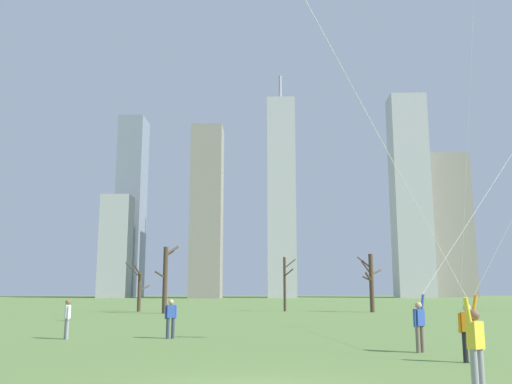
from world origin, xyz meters
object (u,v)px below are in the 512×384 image
Objects in this scene: bare_tree_right_of_center at (139,288)px; kite_flyer_foreground_right_white at (438,273)px; kite_flyer_far_back_red at (457,259)px; bare_tree_left_of_center at (285,282)px; bystander_strolling_midfield at (67,317)px; bystander_far_off_by_trees at (171,317)px; bare_tree_rightmost at (165,277)px; bare_tree_center at (371,281)px.

kite_flyer_foreground_right_white is at bearing -69.88° from bare_tree_right_of_center.
kite_flyer_far_back_red is 2.58× the size of bare_tree_left_of_center.
kite_flyer_foreground_right_white reaches higher than bystander_strolling_midfield.
bystander_far_off_by_trees and bystander_strolling_midfield have the same top height.
bare_tree_rightmost reaches higher than bare_tree_left_of_center.
kite_flyer_foreground_right_white is 2.23× the size of bare_tree_rightmost.
bare_tree_left_of_center is 1.11× the size of bare_tree_right_of_center.
bare_tree_left_of_center is 12.01m from bare_tree_rightmost.
bare_tree_rightmost is (-12.19, 37.99, 0.78)m from kite_flyer_foreground_right_white.
bystander_strolling_midfield is at bearing -108.42° from bare_tree_left_of_center.
kite_flyer_far_back_red is 34.49m from bare_tree_left_of_center.
bystander_far_off_by_trees is at bearing -79.14° from bare_tree_rightmost.
bare_tree_center reaches higher than bare_tree_right_of_center.
bare_tree_left_of_center is 14.09m from bare_tree_right_of_center.
bare_tree_rightmost reaches higher than bystander_far_off_by_trees.
bare_tree_rightmost is at bearing 118.62° from kite_flyer_far_back_red.
bare_tree_center is (7.93, -2.18, 0.07)m from bare_tree_left_of_center.
bare_tree_left_of_center is 0.87× the size of bare_tree_rightmost.
kite_flyer_foreground_right_white reaches higher than bare_tree_rightmost.
bare_tree_right_of_center is at bearing 97.29° from bystander_strolling_midfield.
kite_flyer_far_back_red is 32.84m from bare_tree_rightmost.
bystander_strolling_midfield is (-11.66, 12.53, -1.43)m from kite_flyer_foreground_right_white.
kite_flyer_far_back_red is 11.74m from bystander_far_off_by_trees.
bare_tree_center is (18.17, 28.58, 1.97)m from bystander_strolling_midfield.
bare_tree_rightmost is (-15.73, 28.83, -0.01)m from kite_flyer_far_back_red.
kite_flyer_foreground_right_white is 2.48× the size of bare_tree_center.
kite_flyer_far_back_red reaches higher than bare_tree_center.
bystander_far_off_by_trees is 0.30× the size of bare_tree_center.
kite_flyer_foreground_right_white is 17.18m from bystander_strolling_midfield.
bystander_far_off_by_trees is (-7.37, 12.87, -1.43)m from kite_flyer_foreground_right_white.
kite_flyer_far_back_red reaches higher than bare_tree_right_of_center.
bare_tree_rightmost is 1.28× the size of bare_tree_right_of_center.
kite_flyer_far_back_red is 8.31× the size of bystander_far_off_by_trees.
bystander_strolling_midfield is at bearing -82.71° from bare_tree_right_of_center.
bare_tree_center is (18.71, 3.12, -0.24)m from bare_tree_rightmost.
kite_flyer_far_back_red is at bearing 68.86° from kite_flyer_foreground_right_white.
kite_flyer_foreground_right_white is 41.63m from bare_tree_center.
kite_flyer_far_back_red is at bearing -95.32° from bare_tree_center.
bare_tree_left_of_center is at bearing 98.26° from kite_flyer_far_back_red.
kite_flyer_foreground_right_white reaches higher than bare_tree_right_of_center.
bystander_strolling_midfield is 32.47m from bare_tree_left_of_center.
bare_tree_left_of_center reaches higher than bystander_strolling_midfield.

